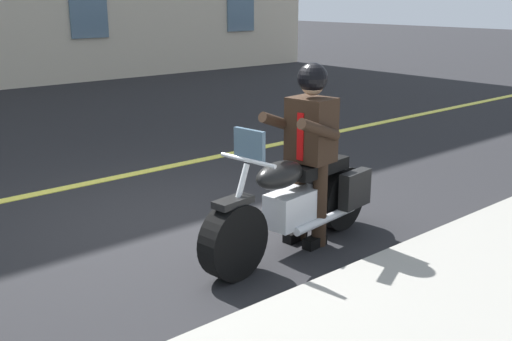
# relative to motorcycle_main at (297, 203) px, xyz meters

# --- Properties ---
(ground_plane) EXTENTS (80.00, 80.00, 0.00)m
(ground_plane) POSITION_rel_motorcycle_main_xyz_m (0.54, -1.21, -0.45)
(ground_plane) COLOR black
(lane_center_stripe) EXTENTS (60.00, 0.16, 0.01)m
(lane_center_stripe) POSITION_rel_motorcycle_main_xyz_m (0.54, -3.21, -0.45)
(lane_center_stripe) COLOR #E5DB4C
(lane_center_stripe) RESTS_ON ground_plane
(motorcycle_main) EXTENTS (2.22, 0.78, 1.26)m
(motorcycle_main) POSITION_rel_motorcycle_main_xyz_m (0.00, 0.00, 0.00)
(motorcycle_main) COLOR black
(motorcycle_main) RESTS_ON ground_plane
(rider_main) EXTENTS (0.67, 0.61, 1.74)m
(rider_main) POSITION_rel_motorcycle_main_xyz_m (-0.19, -0.03, 0.58)
(rider_main) COLOR black
(rider_main) RESTS_ON ground_plane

